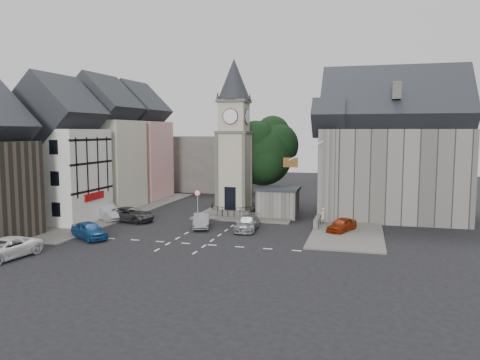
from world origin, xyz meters
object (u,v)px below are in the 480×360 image
(stone_shelter, at_px, (278,202))
(pedestrian, at_px, (323,216))
(clock_tower, at_px, (234,138))
(car_east_red, at_px, (342,225))
(car_west_blue, at_px, (89,230))

(stone_shelter, xyz_separation_m, pedestrian, (4.82, -2.93, -0.72))
(clock_tower, relative_size, stone_shelter, 3.78)
(clock_tower, distance_m, car_east_red, 15.00)
(car_east_red, height_order, pedestrian, pedestrian)
(pedestrian, bearing_deg, clock_tower, -58.12)
(stone_shelter, relative_size, car_east_red, 1.17)
(stone_shelter, bearing_deg, car_east_red, -39.64)
(car_east_red, xyz_separation_m, pedestrian, (-1.88, 2.62, 0.21))
(clock_tower, bearing_deg, pedestrian, -19.58)
(pedestrian, bearing_deg, car_east_red, 87.15)
(clock_tower, distance_m, pedestrian, 12.54)
(car_east_red, distance_m, pedestrian, 3.23)
(car_west_blue, bearing_deg, clock_tower, 0.60)
(car_east_red, bearing_deg, stone_shelter, 163.99)
(pedestrian, bearing_deg, stone_shelter, -69.84)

